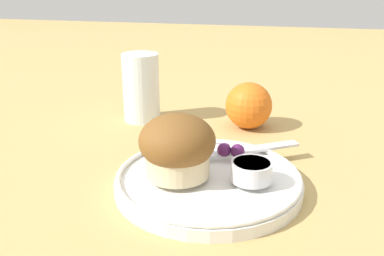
% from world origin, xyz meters
% --- Properties ---
extents(ground_plane, '(3.00, 3.00, 0.00)m').
position_xyz_m(ground_plane, '(0.00, 0.00, 0.00)').
color(ground_plane, tan).
extents(plate, '(0.22, 0.22, 0.02)m').
position_xyz_m(plate, '(0.00, -0.01, 0.01)').
color(plate, white).
rests_on(plate, ground_plane).
extents(muffin, '(0.09, 0.09, 0.07)m').
position_xyz_m(muffin, '(-0.03, -0.02, 0.05)').
color(muffin, beige).
rests_on(muffin, plate).
extents(cream_ramekin, '(0.05, 0.05, 0.02)m').
position_xyz_m(cream_ramekin, '(0.05, -0.02, 0.03)').
color(cream_ramekin, silver).
rests_on(cream_ramekin, plate).
extents(berry_pair, '(0.03, 0.02, 0.02)m').
position_xyz_m(berry_pair, '(0.02, 0.04, 0.03)').
color(berry_pair, '#4C194C').
rests_on(berry_pair, plate).
extents(butter_knife, '(0.17, 0.11, 0.00)m').
position_xyz_m(butter_knife, '(0.02, 0.05, 0.02)').
color(butter_knife, silver).
rests_on(butter_knife, plate).
extents(orange_fruit, '(0.07, 0.07, 0.07)m').
position_xyz_m(orange_fruit, '(0.03, 0.21, 0.04)').
color(orange_fruit, orange).
rests_on(orange_fruit, ground_plane).
extents(juice_glass, '(0.06, 0.06, 0.11)m').
position_xyz_m(juice_glass, '(-0.15, 0.20, 0.06)').
color(juice_glass, silver).
rests_on(juice_glass, ground_plane).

